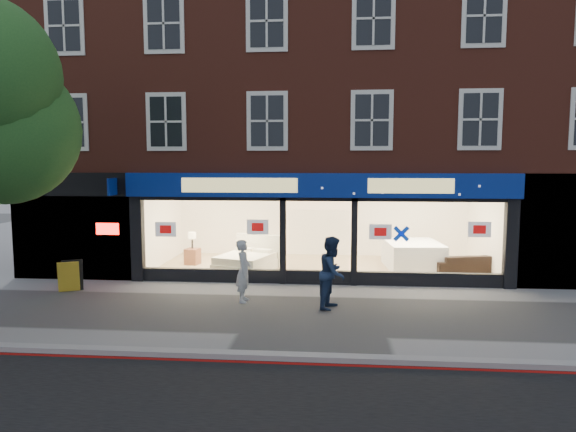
# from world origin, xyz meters

# --- Properties ---
(ground) EXTENTS (120.00, 120.00, 0.00)m
(ground) POSITION_xyz_m (0.00, 0.00, 0.00)
(ground) COLOR gray
(ground) RESTS_ON ground
(kerb_line) EXTENTS (60.00, 0.10, 0.01)m
(kerb_line) POSITION_xyz_m (0.00, -3.10, 0.01)
(kerb_line) COLOR #8C0A07
(kerb_line) RESTS_ON ground
(kerb_stone) EXTENTS (60.00, 0.25, 0.12)m
(kerb_stone) POSITION_xyz_m (0.00, -2.90, 0.06)
(kerb_stone) COLOR gray
(kerb_stone) RESTS_ON ground
(showroom_floor) EXTENTS (11.00, 4.50, 0.10)m
(showroom_floor) POSITION_xyz_m (0.00, 5.25, 0.05)
(showroom_floor) COLOR tan
(showroom_floor) RESTS_ON ground
(building) EXTENTS (19.00, 8.26, 10.30)m
(building) POSITION_xyz_m (-0.02, 6.93, 6.67)
(building) COLOR brown
(building) RESTS_ON ground
(display_bed) EXTENTS (2.10, 2.32, 1.08)m
(display_bed) POSITION_xyz_m (-2.36, 4.33, 0.41)
(display_bed) COLOR white
(display_bed) RESTS_ON showroom_floor
(bedside_table) EXTENTS (0.53, 0.53, 0.55)m
(bedside_table) POSITION_xyz_m (-4.40, 5.18, 0.38)
(bedside_table) COLOR brown
(bedside_table) RESTS_ON showroom_floor
(mattress_stack) EXTENTS (1.90, 2.32, 0.86)m
(mattress_stack) POSITION_xyz_m (3.10, 5.26, 0.53)
(mattress_stack) COLOR white
(mattress_stack) RESTS_ON showroom_floor
(sofa) EXTENTS (2.10, 1.21, 0.58)m
(sofa) POSITION_xyz_m (4.60, 4.64, 0.39)
(sofa) COLOR black
(sofa) RESTS_ON showroom_floor
(a_board) EXTENTS (0.67, 0.57, 0.88)m
(a_board) POSITION_xyz_m (-6.90, 1.58, 0.44)
(a_board) COLOR gold
(a_board) RESTS_ON ground
(pedestrian_grey) EXTENTS (0.40, 0.60, 1.62)m
(pedestrian_grey) POSITION_xyz_m (-1.88, 0.97, 0.81)
(pedestrian_grey) COLOR #B6BABF
(pedestrian_grey) RESTS_ON ground
(pedestrian_blue) EXTENTS (0.91, 1.04, 1.80)m
(pedestrian_blue) POSITION_xyz_m (0.42, 0.54, 0.90)
(pedestrian_blue) COLOR #1A2948
(pedestrian_blue) RESTS_ON ground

